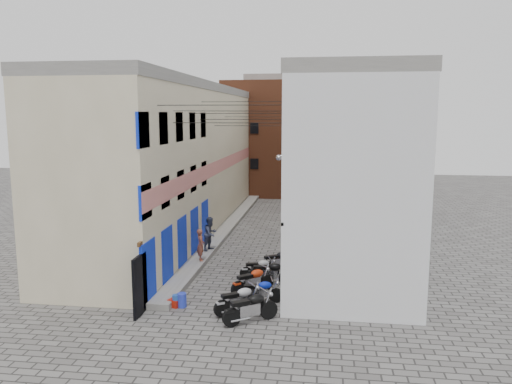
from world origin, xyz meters
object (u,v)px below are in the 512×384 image
at_px(water_jug_near, 176,301).
at_px(red_crate, 174,303).
at_px(motorcycle_g, 278,260).
at_px(motorcycle_e, 270,272).
at_px(person_a, 201,245).
at_px(motorcycle_f, 259,267).
at_px(motorcycle_a, 250,306).
at_px(water_jug_far, 182,300).
at_px(person_b, 211,234).
at_px(motorcycle_b, 239,299).
at_px(motorcycle_c, 260,290).
at_px(motorcycle_d, 253,279).

height_order(water_jug_near, red_crate, water_jug_near).
relative_size(motorcycle_g, water_jug_near, 4.12).
xyz_separation_m(motorcycle_e, person_a, (-3.57, 2.28, 0.43)).
height_order(motorcycle_f, red_crate, motorcycle_f).
height_order(motorcycle_a, motorcycle_g, motorcycle_a).
bearing_deg(motorcycle_a, motorcycle_f, 148.91).
height_order(motorcycle_f, person_a, person_a).
relative_size(motorcycle_e, water_jug_far, 3.79).
relative_size(person_b, water_jug_near, 3.77).
distance_m(motorcycle_b, water_jug_near, 2.51).
bearing_deg(water_jug_far, motorcycle_b, -8.39).
xyz_separation_m(motorcycle_c, person_b, (-3.38, 6.27, 0.60)).
height_order(motorcycle_c, motorcycle_g, motorcycle_g).
distance_m(motorcycle_d, person_b, 6.04).
bearing_deg(person_a, motorcycle_a, -174.28).
bearing_deg(person_b, water_jug_far, -150.59).
xyz_separation_m(motorcycle_c, motorcycle_e, (0.15, 2.09, 0.07)).
relative_size(motorcycle_a, red_crate, 4.79).
xyz_separation_m(motorcycle_c, water_jug_far, (-2.85, -0.80, -0.25)).
relative_size(person_b, red_crate, 3.95).
bearing_deg(motorcycle_b, motorcycle_e, 131.67).
height_order(motorcycle_f, water_jug_far, motorcycle_f).
distance_m(motorcycle_b, water_jug_far, 2.28).
bearing_deg(motorcycle_d, motorcycle_g, 123.58).
distance_m(motorcycle_a, red_crate, 3.28).
relative_size(motorcycle_a, water_jug_far, 3.94).
xyz_separation_m(motorcycle_g, person_a, (-3.73, 0.38, 0.47)).
height_order(motorcycle_a, motorcycle_e, motorcycle_a).
bearing_deg(motorcycle_a, water_jug_near, -144.68).
relative_size(motorcycle_c, motorcycle_e, 0.89).
bearing_deg(motorcycle_b, motorcycle_a, -0.22).
bearing_deg(motorcycle_g, motorcycle_d, -45.13).
relative_size(motorcycle_d, motorcycle_g, 1.06).
height_order(motorcycle_b, motorcycle_c, motorcycle_b).
height_order(person_a, water_jug_near, person_a).
distance_m(motorcycle_a, person_a, 7.10).
distance_m(motorcycle_b, person_a, 6.20).
bearing_deg(motorcycle_g, motorcycle_f, -62.64).
bearing_deg(water_jug_near, motorcycle_d, 34.60).
relative_size(motorcycle_g, person_a, 1.24).
xyz_separation_m(motorcycle_b, red_crate, (-2.54, 0.33, -0.44)).
bearing_deg(motorcycle_g, motorcycle_c, -35.63).
xyz_separation_m(motorcycle_d, person_a, (-2.99, 3.36, 0.43)).
xyz_separation_m(motorcycle_a, motorcycle_b, (-0.52, 0.74, -0.03)).
bearing_deg(motorcycle_f, water_jug_far, -51.10).
relative_size(water_jug_far, red_crate, 1.22).
relative_size(motorcycle_c, person_b, 1.04).
bearing_deg(red_crate, water_jug_near, 0.00).
bearing_deg(motorcycle_d, water_jug_far, -95.61).
bearing_deg(motorcycle_e, motorcycle_g, 172.15).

